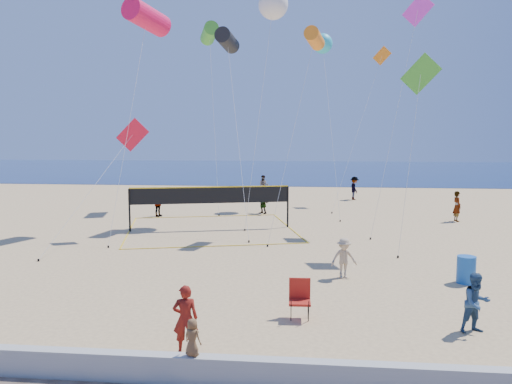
# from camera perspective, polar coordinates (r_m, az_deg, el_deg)

# --- Properties ---
(ground) EXTENTS (120.00, 120.00, 0.00)m
(ground) POSITION_cam_1_polar(r_m,az_deg,el_deg) (13.76, -4.53, -15.21)
(ground) COLOR #D7B479
(ground) RESTS_ON ground
(ocean) EXTENTS (140.00, 50.00, 0.03)m
(ocean) POSITION_cam_1_polar(r_m,az_deg,el_deg) (74.78, 4.03, 2.57)
(ocean) COLOR navy
(ocean) RESTS_ON ground
(seawall) EXTENTS (32.00, 0.30, 0.60)m
(seawall) POSITION_cam_1_polar(r_m,az_deg,el_deg) (10.95, -7.54, -19.46)
(seawall) COLOR #AFAFAB
(seawall) RESTS_ON ground
(woman) EXTENTS (0.66, 0.51, 1.62)m
(woman) POSITION_cam_1_polar(r_m,az_deg,el_deg) (12.16, -8.08, -14.15)
(woman) COLOR maroon
(woman) RESTS_ON ground
(toddler) EXTENTS (0.45, 0.38, 0.78)m
(toddler) POSITION_cam_1_polar(r_m,az_deg,el_deg) (10.65, -7.28, -16.16)
(toddler) COLOR brown
(toddler) RESTS_ON seawall
(bystander_a) EXTENTS (0.91, 0.80, 1.57)m
(bystander_a) POSITION_cam_1_polar(r_m,az_deg,el_deg) (14.34, 23.87, -11.52)
(bystander_a) COLOR navy
(bystander_a) RESTS_ON ground
(bystander_b) EXTENTS (1.03, 0.74, 1.45)m
(bystander_b) POSITION_cam_1_polar(r_m,az_deg,el_deg) (18.25, 10.02, -7.44)
(bystander_b) COLOR tan
(bystander_b) RESTS_ON ground
(far_person_0) EXTENTS (0.85, 1.06, 1.68)m
(far_person_0) POSITION_cam_1_polar(r_m,az_deg,el_deg) (31.98, -11.16, -1.27)
(far_person_0) COLOR gray
(far_person_0) RESTS_ON ground
(far_person_1) EXTENTS (1.30, 1.36, 1.54)m
(far_person_1) POSITION_cam_1_polar(r_m,az_deg,el_deg) (32.59, 0.79, -1.13)
(far_person_1) COLOR gray
(far_person_1) RESTS_ON ground
(far_person_2) EXTENTS (0.53, 0.72, 1.81)m
(far_person_2) POSITION_cam_1_polar(r_m,az_deg,el_deg) (31.89, 21.99, -1.53)
(far_person_2) COLOR gray
(far_person_2) RESTS_ON ground
(far_person_3) EXTENTS (0.84, 0.66, 1.70)m
(far_person_3) POSITION_cam_1_polar(r_m,az_deg,el_deg) (42.72, 0.88, 0.78)
(far_person_3) COLOR gray
(far_person_3) RESTS_ON ground
(far_person_4) EXTENTS (0.85, 1.28, 1.85)m
(far_person_4) POSITION_cam_1_polar(r_m,az_deg,el_deg) (40.32, 11.18, 0.42)
(far_person_4) COLOR gray
(far_person_4) RESTS_ON ground
(camp_chair) EXTENTS (0.61, 0.75, 1.23)m
(camp_chair) POSITION_cam_1_polar(r_m,az_deg,el_deg) (14.23, 5.02, -11.78)
(camp_chair) COLOR #A31B12
(camp_chair) RESTS_ON ground
(trash_barrel) EXTENTS (0.79, 0.79, 0.94)m
(trash_barrel) POSITION_cam_1_polar(r_m,az_deg,el_deg) (18.88, 22.89, -8.17)
(trash_barrel) COLOR #1955A6
(trash_barrel) RESTS_ON ground
(volleyball_net) EXTENTS (10.67, 10.56, 2.35)m
(volleyball_net) POSITION_cam_1_polar(r_m,az_deg,el_deg) (27.11, -5.23, -0.93)
(volleyball_net) COLOR black
(volleyball_net) RESTS_ON ground
(kite_0) EXTENTS (2.06, 6.49, 12.03)m
(kite_0) POSITION_cam_1_polar(r_m,az_deg,el_deg) (28.35, -12.35, 18.88)
(kite_0) COLOR #F2114B
(kite_0) RESTS_ON ground
(kite_1) EXTENTS (2.49, 6.74, 11.05)m
(kite_1) POSITION_cam_1_polar(r_m,az_deg,el_deg) (29.64, -3.30, 16.89)
(kite_1) COLOR black
(kite_1) RESTS_ON ground
(kite_2) EXTENTS (2.68, 4.77, 10.48)m
(kite_2) POSITION_cam_1_polar(r_m,az_deg,el_deg) (26.61, 6.70, 17.02)
(kite_2) COLOR orange
(kite_2) RESTS_ON ground
(kite_3) EXTENTS (3.08, 5.48, 5.95)m
(kite_3) POSITION_cam_1_polar(r_m,az_deg,el_deg) (25.40, -14.32, 5.82)
(kite_3) COLOR #F91530
(kite_3) RESTS_ON ground
(kite_4) EXTENTS (1.79, 1.87, 8.56)m
(kite_4) POSITION_cam_1_polar(r_m,az_deg,el_deg) (22.81, 18.21, 11.88)
(kite_4) COLOR green
(kite_4) RESTS_ON ground
(kite_5) EXTENTS (3.56, 4.64, 12.72)m
(kite_5) POSITION_cam_1_polar(r_m,az_deg,el_deg) (29.63, 17.77, 18.04)
(kite_5) COLOR #F237E1
(kite_5) RESTS_ON ground
(kite_6) EXTENTS (2.26, 5.58, 13.72)m
(kite_6) POSITION_cam_1_polar(r_m,az_deg,el_deg) (31.68, 1.98, 20.63)
(kite_6) COLOR white
(kite_6) RESTS_ON ground
(kite_7) EXTENTS (1.84, 7.83, 12.26)m
(kite_7) POSITION_cam_1_polar(r_m,az_deg,el_deg) (37.10, 7.62, 16.45)
(kite_7) COLOR #29BDD4
(kite_7) RESTS_ON ground
(kite_8) EXTENTS (2.25, 5.67, 12.83)m
(kite_8) POSITION_cam_1_polar(r_m,az_deg,el_deg) (36.64, -5.35, 17.59)
(kite_8) COLOR green
(kite_8) RESTS_ON ground
(kite_9) EXTENTS (4.59, 6.92, 11.79)m
(kite_9) POSITION_cam_1_polar(r_m,az_deg,el_deg) (39.40, 13.80, 13.67)
(kite_9) COLOR orange
(kite_9) RESTS_ON ground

